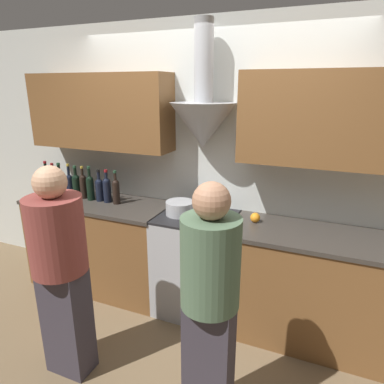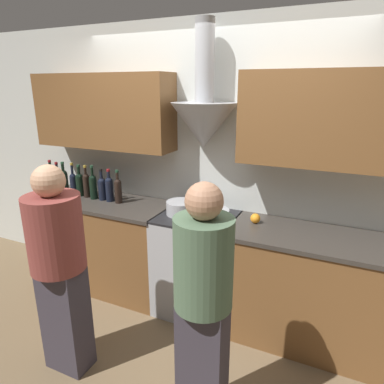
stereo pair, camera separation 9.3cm
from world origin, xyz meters
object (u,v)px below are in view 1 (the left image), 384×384
object	(u,v)px
wine_bottle_6	(90,186)
wine_bottle_9	(116,190)
wine_bottle_2	(60,182)
stock_pot	(180,208)
wine_bottle_3	(70,184)
orange_fruit	(255,218)
wine_bottle_0	(47,180)
person_foreground_left	(61,267)
person_foreground_right	(210,304)
wine_bottle_1	(54,182)
mixing_bowl	(214,213)
wine_bottle_4	(76,184)
wine_bottle_7	(99,188)
wine_bottle_5	(83,185)
wine_bottle_8	(107,189)
stove_range	(196,263)

from	to	relation	value
wine_bottle_6	wine_bottle_9	world-z (taller)	wine_bottle_6
wine_bottle_2	stock_pot	world-z (taller)	wine_bottle_2
wine_bottle_3	orange_fruit	distance (m)	1.93
wine_bottle_0	wine_bottle_3	size ratio (longest dim) A/B	1.01
person_foreground_left	person_foreground_right	world-z (taller)	person_foreground_right
wine_bottle_3	wine_bottle_0	bearing A→B (deg)	179.84
wine_bottle_1	mixing_bowl	xyz separation A→B (m)	(1.77, 0.02, -0.10)
wine_bottle_4	wine_bottle_7	size ratio (longest dim) A/B	1.03
wine_bottle_0	orange_fruit	size ratio (longest dim) A/B	4.18
mixing_bowl	person_foreground_left	xyz separation A→B (m)	(-0.73, -1.07, -0.13)
wine_bottle_0	wine_bottle_1	world-z (taller)	wine_bottle_0
wine_bottle_0	wine_bottle_4	bearing A→B (deg)	1.06
mixing_bowl	person_foreground_left	size ratio (longest dim) A/B	0.17
orange_fruit	wine_bottle_2	bearing A→B (deg)	-178.64
wine_bottle_1	wine_bottle_5	distance (m)	0.37
wine_bottle_1	wine_bottle_4	xyz separation A→B (m)	(0.28, 0.02, -0.00)
wine_bottle_0	orange_fruit	distance (m)	2.23
wine_bottle_3	mixing_bowl	bearing A→B (deg)	0.21
wine_bottle_8	wine_bottle_4	bearing A→B (deg)	177.80
wine_bottle_9	orange_fruit	bearing A→B (deg)	2.12
wine_bottle_2	orange_fruit	bearing A→B (deg)	1.36
wine_bottle_2	orange_fruit	distance (m)	2.04
wine_bottle_8	wine_bottle_7	bearing A→B (deg)	177.82
wine_bottle_7	wine_bottle_8	distance (m)	0.09
stove_range	wine_bottle_5	bearing A→B (deg)	178.79
wine_bottle_4	mixing_bowl	bearing A→B (deg)	-0.09
wine_bottle_1	wine_bottle_7	bearing A→B (deg)	0.81
wine_bottle_0	wine_bottle_5	bearing A→B (deg)	0.29
wine_bottle_1	wine_bottle_6	bearing A→B (deg)	-0.42
wine_bottle_4	orange_fruit	distance (m)	1.85
wine_bottle_6	wine_bottle_8	world-z (taller)	wine_bottle_6
wine_bottle_2	orange_fruit	size ratio (longest dim) A/B	4.19
stove_range	wine_bottle_3	world-z (taller)	wine_bottle_3
wine_bottle_7	mixing_bowl	size ratio (longest dim) A/B	1.20
mixing_bowl	wine_bottle_2	bearing A→B (deg)	-179.31
wine_bottle_9	wine_bottle_6	bearing A→B (deg)	179.83
wine_bottle_9	person_foreground_left	bearing A→B (deg)	-76.18
wine_bottle_6	wine_bottle_7	size ratio (longest dim) A/B	1.08
wine_bottle_0	wine_bottle_6	size ratio (longest dim) A/B	1.00
wine_bottle_3	person_foreground_right	bearing A→B (deg)	-29.45
wine_bottle_5	person_foreground_right	world-z (taller)	person_foreground_right
wine_bottle_7	person_foreground_right	xyz separation A→B (m)	(1.56, -1.09, -0.19)
stove_range	wine_bottle_0	bearing A→B (deg)	179.21
stove_range	wine_bottle_7	size ratio (longest dim) A/B	2.96
orange_fruit	person_foreground_right	size ratio (longest dim) A/B	0.05
wine_bottle_7	orange_fruit	bearing A→B (deg)	1.38
wine_bottle_8	wine_bottle_5	bearing A→B (deg)	178.02
stove_range	mixing_bowl	world-z (taller)	mixing_bowl
stock_pot	mixing_bowl	distance (m)	0.31
wine_bottle_7	person_foreground_right	size ratio (longest dim) A/B	0.20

